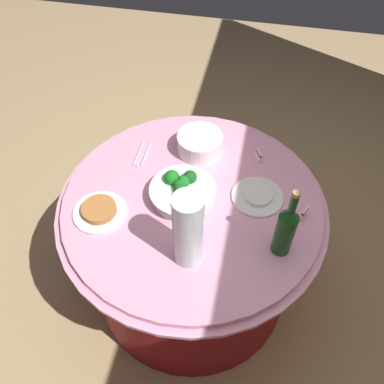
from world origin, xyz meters
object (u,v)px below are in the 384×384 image
Objects in this scene: label_placard_front at (305,213)px; label_placard_mid at (258,156)px; serving_tongs at (142,155)px; decorative_fruit_vase at (188,234)px; wine_bottle at (286,229)px; plate_stack at (200,143)px; food_plate_peanuts at (99,211)px; broccoli_bowl at (182,192)px; food_plate_rice at (257,196)px.

label_placard_mid is at bearing -143.07° from label_placard_front.
serving_tongs is 3.03× the size of label_placard_front.
wine_bottle is at bearing 107.03° from decorative_fruit_vase.
label_placard_mid is (0.01, 0.27, -0.01)m from plate_stack.
food_plate_peanuts is 4.00× the size of label_placard_mid.
food_plate_peanuts is at bearing -54.30° from label_placard_mid.
wine_bottle is 1.53× the size of food_plate_peanuts.
decorative_fruit_vase reaches higher than serving_tongs.
decorative_fruit_vase is at bearing 6.69° from plate_stack.
food_plate_peanuts is at bearing -79.82° from label_placard_front.
broccoli_bowl is 0.83× the size of wine_bottle.
wine_bottle is at bearing 16.18° from label_placard_mid.
label_placard_front reaches higher than food_plate_peanuts.
label_placard_mid is at bearing 134.80° from broccoli_bowl.
food_plate_rice is (0.23, 0.29, -0.03)m from plate_stack.
wine_bottle is 0.99× the size of decorative_fruit_vase.
plate_stack reaches higher than label_placard_mid.
label_placard_mid is (-0.29, -0.22, 0.00)m from label_placard_front.
plate_stack is at bearing -128.18° from food_plate_rice.
food_plate_peanuts is (0.45, -0.33, -0.03)m from plate_stack.
food_plate_rice is (-0.07, 0.31, -0.03)m from broccoli_bowl.
decorative_fruit_vase reaches higher than label_placard_front.
broccoli_bowl is 0.51m from label_placard_front.
broccoli_bowl is at bearing -77.64° from food_plate_rice.
decorative_fruit_vase is 6.18× the size of label_placard_front.
label_placard_front is (0.07, 0.19, 0.02)m from food_plate_rice.
broccoli_bowl is at bearing 48.12° from serving_tongs.
food_plate_rice is (0.15, 0.55, 0.01)m from serving_tongs.
food_plate_peanuts is (-0.02, -0.74, -0.11)m from wine_bottle.
serving_tongs is 3.03× the size of label_placard_mid.
wine_bottle is 0.29m from food_plate_rice.
plate_stack is 3.82× the size of label_placard_mid.
food_plate_peanuts is 0.83m from label_placard_front.
decorative_fruit_vase is at bearing 17.56° from broccoli_bowl.
serving_tongs is at bearing -71.74° from plate_stack.
food_plate_rice is 0.66m from food_plate_peanuts.
serving_tongs is 0.78m from label_placard_front.
broccoli_bowl is at bearing -162.44° from decorative_fruit_vase.
wine_bottle is at bearing 40.96° from plate_stack.
food_plate_rice is at bearing 5.52° from label_placard_mid.
wine_bottle is at bearing -26.31° from label_placard_front.
food_plate_peanuts reaches higher than food_plate_rice.
wine_bottle is 6.11× the size of label_placard_front.
broccoli_bowl is 5.09× the size of label_placard_mid.
food_plate_peanuts is (-0.13, -0.40, -0.13)m from decorative_fruit_vase.
food_plate_rice is 0.22m from label_placard_mid.
food_plate_peanuts is 4.00× the size of label_placard_front.
serving_tongs is at bearing -131.88° from broccoli_bowl.
wine_bottle is at bearing 25.26° from food_plate_rice.
decorative_fruit_vase reaches higher than broccoli_bowl.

